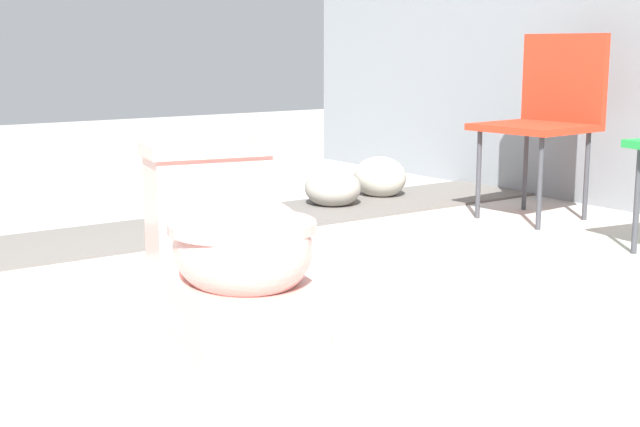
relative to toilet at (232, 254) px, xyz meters
name	(u,v)px	position (x,y,z in m)	size (l,w,h in m)	color
ground_plane	(247,334)	(0.05, 0.02, -0.22)	(14.00, 14.00, 0.00)	#A8A59E
gravel_strip	(182,229)	(-1.33, 0.52, -0.21)	(0.56, 8.00, 0.01)	#605B56
toilet	(232,254)	(0.00, 0.00, 0.00)	(0.69, 0.50, 0.52)	#E09E93
folding_chair_left	(549,106)	(-0.63, 2.03, 0.29)	(0.47, 0.47, 0.83)	red
boulder_near	(380,177)	(-1.48, 1.74, -0.11)	(0.29, 0.25, 0.22)	#ADA899
boulder_far	(333,188)	(-1.40, 1.38, -0.13)	(0.28, 0.28, 0.19)	gray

